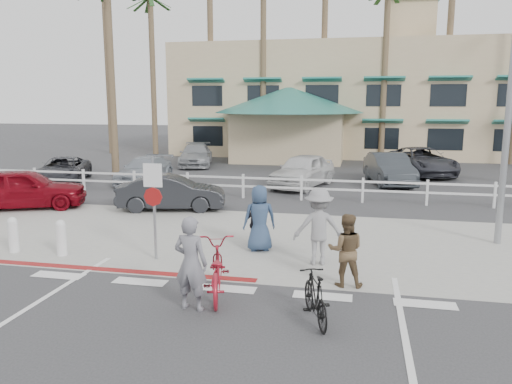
% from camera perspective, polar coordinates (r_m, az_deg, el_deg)
% --- Properties ---
extents(ground, '(140.00, 140.00, 0.00)m').
position_cam_1_polar(ground, '(10.26, -4.13, -12.23)').
color(ground, '#333335').
extents(bike_path, '(12.00, 16.00, 0.01)m').
position_cam_1_polar(bike_path, '(8.53, -7.99, -17.18)').
color(bike_path, '#333335').
rests_on(bike_path, ground).
extents(sidewalk_plaza, '(22.00, 7.00, 0.01)m').
position_cam_1_polar(sidewalk_plaza, '(14.40, 0.80, -5.49)').
color(sidewalk_plaza, gray).
rests_on(sidewalk_plaza, ground).
extents(cross_street, '(40.00, 5.00, 0.01)m').
position_cam_1_polar(cross_street, '(18.22, 3.22, -2.12)').
color(cross_street, '#333335').
rests_on(cross_street, ground).
extents(parking_lot, '(50.00, 16.00, 0.01)m').
position_cam_1_polar(parking_lot, '(27.51, 6.20, 2.07)').
color(parking_lot, '#333335').
rests_on(parking_lot, ground).
extents(curb_red, '(7.00, 0.25, 0.02)m').
position_cam_1_polar(curb_red, '(12.38, -16.19, -8.56)').
color(curb_red, maroon).
rests_on(curb_red, ground).
extents(rail_fence, '(29.40, 0.16, 1.00)m').
position_cam_1_polar(rail_fence, '(20.01, 5.51, 0.42)').
color(rail_fence, silver).
rests_on(rail_fence, ground).
extents(building, '(28.00, 16.00, 11.30)m').
position_cam_1_polar(building, '(40.14, 11.18, 12.60)').
color(building, '#CCB58C').
rests_on(building, ground).
extents(sign_post, '(0.50, 0.10, 2.90)m').
position_cam_1_polar(sign_post, '(12.58, -11.57, -1.25)').
color(sign_post, gray).
rests_on(sign_post, ground).
extents(bollard_0, '(0.26, 0.26, 0.95)m').
position_cam_1_polar(bollard_0, '(13.80, -21.37, -4.89)').
color(bollard_0, silver).
rests_on(bollard_0, ground).
extents(bollard_1, '(0.26, 0.26, 0.95)m').
position_cam_1_polar(bollard_1, '(14.60, -25.99, -4.42)').
color(bollard_1, silver).
rests_on(bollard_1, ground).
extents(streetlight_0, '(0.60, 2.00, 9.00)m').
position_cam_1_polar(streetlight_0, '(15.11, 27.19, 11.38)').
color(streetlight_0, gray).
rests_on(streetlight_0, ground).
extents(palm_0, '(4.00, 4.00, 15.00)m').
position_cam_1_polar(palm_0, '(39.90, -16.66, 15.05)').
color(palm_0, '#183916').
rests_on(palm_0, ground).
extents(palm_1, '(4.00, 4.00, 13.00)m').
position_cam_1_polar(palm_1, '(37.20, -11.74, 14.09)').
color(palm_1, '#183916').
rests_on(palm_1, ground).
extents(palm_2, '(4.00, 4.00, 16.00)m').
position_cam_1_polar(palm_2, '(36.90, -5.22, 16.63)').
color(palm_2, '#183916').
rests_on(palm_2, ground).
extents(palm_3, '(4.00, 4.00, 14.00)m').
position_cam_1_polar(palm_3, '(34.87, 0.84, 15.39)').
color(palm_3, '#183916').
rests_on(palm_3, ground).
extents(palm_4, '(4.00, 4.00, 15.00)m').
position_cam_1_polar(palm_4, '(35.38, 7.79, 16.04)').
color(palm_4, '#183916').
rests_on(palm_4, ground).
extents(palm_5, '(4.00, 4.00, 13.00)m').
position_cam_1_polar(palm_5, '(34.22, 14.53, 14.32)').
color(palm_5, '#183916').
rests_on(palm_5, ground).
extents(palm_6, '(4.00, 4.00, 17.00)m').
position_cam_1_polar(palm_6, '(35.80, 21.31, 16.99)').
color(palm_6, '#183916').
rests_on(palm_6, ground).
extents(palm_10, '(4.00, 4.00, 12.00)m').
position_cam_1_polar(palm_10, '(27.29, -16.32, 14.28)').
color(palm_10, '#183916').
rests_on(palm_10, ground).
extents(bike_red, '(1.27, 2.26, 1.12)m').
position_cam_1_polar(bike_red, '(10.28, -4.62, -8.83)').
color(bike_red, maroon).
rests_on(bike_red, ground).
extents(rider_red, '(0.72, 0.53, 1.84)m').
position_cam_1_polar(rider_red, '(9.57, -7.45, -8.09)').
color(rider_red, slate).
rests_on(rider_red, ground).
extents(bike_black, '(0.94, 1.62, 0.94)m').
position_cam_1_polar(bike_black, '(9.21, 6.80, -11.82)').
color(bike_black, black).
rests_on(bike_black, ground).
extents(rider_black, '(0.80, 0.64, 1.59)m').
position_cam_1_polar(rider_black, '(10.89, 10.22, -6.56)').
color(rider_black, brown).
rests_on(rider_black, ground).
extents(pedestrian_a, '(1.33, 0.92, 1.88)m').
position_cam_1_polar(pedestrian_a, '(12.18, 7.15, -3.97)').
color(pedestrian_a, gray).
rests_on(pedestrian_a, ground).
extents(pedestrian_child, '(0.75, 0.57, 1.18)m').
position_cam_1_polar(pedestrian_child, '(13.82, -0.08, -3.66)').
color(pedestrian_child, black).
rests_on(pedestrian_child, ground).
extents(pedestrian_b, '(1.01, 0.83, 1.77)m').
position_cam_1_polar(pedestrian_b, '(13.18, 0.41, -3.01)').
color(pedestrian_b, navy).
rests_on(pedestrian_b, ground).
extents(car_white_sedan, '(4.09, 2.20, 1.28)m').
position_cam_1_polar(car_white_sedan, '(18.47, -9.66, -0.07)').
color(car_white_sedan, black).
rests_on(car_white_sedan, ground).
extents(car_red_compact, '(4.73, 3.33, 1.50)m').
position_cam_1_polar(car_red_compact, '(20.37, -25.00, 0.37)').
color(car_red_compact, maroon).
rests_on(car_red_compact, ground).
extents(lot_car_0, '(3.36, 4.84, 1.23)m').
position_cam_1_polar(lot_car_0, '(26.24, -21.21, 2.37)').
color(lot_car_0, '#28292E').
rests_on(lot_car_0, ground).
extents(lot_car_1, '(1.75, 4.25, 1.23)m').
position_cam_1_polar(lot_car_1, '(24.92, -12.63, 2.44)').
color(lot_car_1, gray).
rests_on(lot_car_1, ground).
extents(lot_car_2, '(3.05, 4.84, 1.53)m').
position_cam_1_polar(lot_car_2, '(23.21, 5.34, 2.46)').
color(lot_car_2, silver).
rests_on(lot_car_2, ground).
extents(lot_car_3, '(2.46, 4.76, 1.49)m').
position_cam_1_polar(lot_car_3, '(24.66, 14.98, 2.57)').
color(lot_car_3, '#2A2F34').
rests_on(lot_car_3, ground).
extents(lot_car_4, '(2.94, 4.91, 1.33)m').
position_cam_1_polar(lot_car_4, '(30.96, -6.89, 4.21)').
color(lot_car_4, gray).
rests_on(lot_car_4, ground).
extents(lot_car_5, '(3.83, 5.77, 1.47)m').
position_cam_1_polar(lot_car_5, '(28.42, 18.42, 3.35)').
color(lot_car_5, '#2E2F37').
rests_on(lot_car_5, ground).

